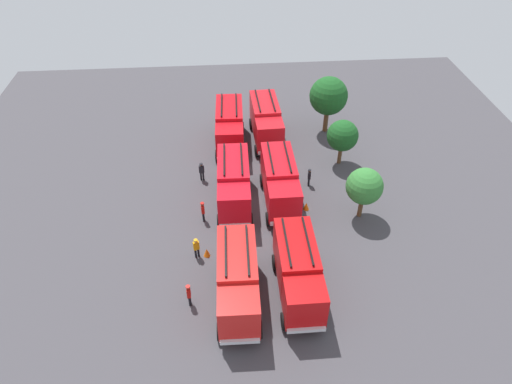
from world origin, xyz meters
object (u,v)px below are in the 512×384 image
(fire_truck_3, at_px, (266,121))
(firefighter_0, at_px, (189,294))
(fire_truck_2, at_px, (238,280))
(tree_2, at_px, (364,186))
(firefighter_2, at_px, (203,211))
(fire_truck_0, at_px, (230,126))
(firefighter_3, at_px, (202,171))
(firefighter_4, at_px, (196,247))
(tree_0, at_px, (329,96))
(traffic_cone_0, at_px, (207,252))
(traffic_cone_1, at_px, (306,206))
(fire_truck_5, at_px, (298,271))
(fire_truck_4, at_px, (280,181))
(firefighter_1, at_px, (309,177))
(tree_1, at_px, (343,136))
(fire_truck_1, at_px, (234,183))

(fire_truck_3, bearing_deg, firefighter_0, -21.47)
(fire_truck_2, height_order, tree_2, tree_2)
(firefighter_2, height_order, tree_2, tree_2)
(fire_truck_0, height_order, fire_truck_2, same)
(fire_truck_3, xyz_separation_m, firefighter_3, (6.03, -6.21, -1.16))
(firefighter_4, height_order, tree_0, tree_0)
(fire_truck_2, height_order, fire_truck_3, same)
(traffic_cone_0, xyz_separation_m, traffic_cone_1, (-4.48, 8.06, -0.00))
(fire_truck_3, height_order, fire_truck_5, same)
(firefighter_3, bearing_deg, fire_truck_4, -106.72)
(fire_truck_3, distance_m, traffic_cone_1, 11.02)
(fire_truck_5, bearing_deg, firefighter_3, -153.58)
(firefighter_1, bearing_deg, firefighter_0, 58.35)
(fire_truck_0, relative_size, firefighter_2, 4.00)
(fire_truck_4, bearing_deg, tree_2, 69.86)
(fire_truck_3, bearing_deg, tree_2, 26.85)
(firefighter_2, distance_m, traffic_cone_1, 8.39)
(firefighter_4, distance_m, tree_1, 16.86)
(firefighter_1, xyz_separation_m, firefighter_2, (3.79, -9.06, 0.11))
(firefighter_1, height_order, firefighter_3, firefighter_3)
(tree_1, relative_size, traffic_cone_1, 6.35)
(firefighter_1, relative_size, firefighter_2, 0.91)
(fire_truck_0, relative_size, traffic_cone_1, 10.59)
(fire_truck_5, distance_m, firefighter_0, 7.23)
(tree_2, bearing_deg, fire_truck_2, -52.92)
(fire_truck_1, distance_m, fire_truck_5, 10.15)
(tree_0, bearing_deg, traffic_cone_1, -18.24)
(fire_truck_1, relative_size, firefighter_0, 3.99)
(tree_0, bearing_deg, fire_truck_0, -79.17)
(traffic_cone_0, height_order, traffic_cone_1, traffic_cone_0)
(fire_truck_5, bearing_deg, fire_truck_0, -168.52)
(firefighter_0, bearing_deg, traffic_cone_0, 72.83)
(tree_1, bearing_deg, fire_truck_3, -124.78)
(fire_truck_1, height_order, tree_0, tree_0)
(firefighter_4, bearing_deg, traffic_cone_1, 100.01)
(fire_truck_1, distance_m, fire_truck_4, 3.73)
(fire_truck_1, distance_m, fire_truck_3, 10.10)
(firefighter_1, xyz_separation_m, tree_2, (4.20, 3.40, 2.07))
(fire_truck_5, relative_size, firefighter_1, 4.36)
(fire_truck_1, xyz_separation_m, firefighter_3, (-3.44, -2.68, -1.16))
(fire_truck_4, height_order, firefighter_3, fire_truck_4)
(tree_1, distance_m, tree_2, 7.27)
(firefighter_1, relative_size, tree_0, 0.29)
(fire_truck_1, relative_size, tree_1, 1.66)
(firefighter_1, xyz_separation_m, firefighter_3, (-1.48, -9.22, 0.07))
(firefighter_0, distance_m, firefighter_3, 13.31)
(firefighter_1, bearing_deg, firefighter_3, -0.85)
(fire_truck_4, relative_size, firefighter_1, 4.36)
(fire_truck_5, relative_size, traffic_cone_0, 10.40)
(firefighter_1, relative_size, traffic_cone_1, 2.41)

